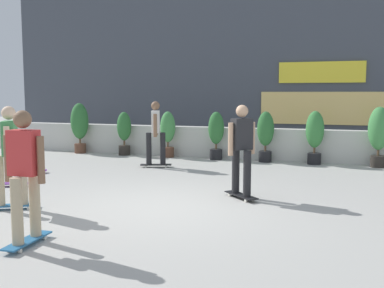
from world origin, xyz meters
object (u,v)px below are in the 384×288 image
at_px(potted_plant_4, 265,133).
at_px(skateboard_near_camera, 29,171).
at_px(skater_mid_plaza, 242,147).
at_px(skater_foreground, 156,131).
at_px(skater_by_wall_right, 10,153).
at_px(potted_plant_1, 124,131).
at_px(skater_by_wall_left, 25,172).
at_px(potted_plant_0, 80,124).
at_px(potted_plant_6, 379,132).
at_px(potted_plant_5, 315,134).
at_px(potted_plant_3, 216,132).
at_px(skateboard_aside, 10,184).
at_px(potted_plant_2, 168,131).

distance_m(potted_plant_4, skateboard_near_camera, 6.24).
relative_size(skater_mid_plaza, skater_foreground, 1.00).
height_order(skater_by_wall_right, skateboard_near_camera, skater_by_wall_right).
distance_m(potted_plant_1, skater_by_wall_left, 8.42).
xyz_separation_m(potted_plant_1, skater_mid_plaza, (4.70, -4.59, 0.19)).
relative_size(potted_plant_0, skater_by_wall_left, 0.94).
bearing_deg(potted_plant_4, potted_plant_6, 0.00).
bearing_deg(potted_plant_0, potted_plant_5, 0.00).
bearing_deg(skater_by_wall_right, potted_plant_1, 101.28).
distance_m(potted_plant_5, skater_by_wall_left, 8.49).
distance_m(potted_plant_3, potted_plant_5, 2.74).
distance_m(potted_plant_1, skater_mid_plaza, 6.58).
bearing_deg(potted_plant_4, skater_by_wall_right, -114.96).
distance_m(potted_plant_0, skater_by_wall_left, 9.05).
relative_size(skater_by_wall_right, skateboard_near_camera, 2.23).
bearing_deg(skater_foreground, potted_plant_6, 18.66).
xyz_separation_m(potted_plant_4, skateboard_aside, (-4.38, -5.06, -0.74)).
xyz_separation_m(potted_plant_5, potted_plant_6, (1.59, 0.00, 0.09)).
relative_size(skater_foreground, skater_by_wall_right, 1.00).
relative_size(potted_plant_0, skater_mid_plaza, 0.94).
height_order(potted_plant_1, potted_plant_5, potted_plant_5).
bearing_deg(potted_plant_1, skater_mid_plaza, -44.32).
xyz_separation_m(potted_plant_5, skater_foreground, (-3.83, -1.83, 0.12)).
bearing_deg(skater_foreground, potted_plant_5, 25.54).
height_order(potted_plant_1, skateboard_aside, potted_plant_1).
bearing_deg(potted_plant_6, potted_plant_5, 180.00).
distance_m(potted_plant_1, potted_plant_4, 4.35).
bearing_deg(skateboard_near_camera, skater_by_wall_right, -55.92).
bearing_deg(skater_by_wall_right, skater_by_wall_left, -44.91).
distance_m(potted_plant_1, skater_foreground, 2.60).
distance_m(potted_plant_2, potted_plant_4, 2.91).
relative_size(potted_plant_0, skateboard_near_camera, 2.09).
relative_size(potted_plant_6, skateboard_aside, 1.91).
relative_size(potted_plant_3, potted_plant_4, 0.98).
distance_m(potted_plant_3, skater_by_wall_right, 6.75).
xyz_separation_m(potted_plant_1, potted_plant_3, (2.94, -0.00, 0.03)).
bearing_deg(skateboard_near_camera, potted_plant_5, 30.35).
bearing_deg(potted_plant_4, potted_plant_1, 180.00).
height_order(potted_plant_1, potted_plant_3, potted_plant_3).
bearing_deg(skater_mid_plaza, potted_plant_4, 94.34).
bearing_deg(skateboard_near_camera, potted_plant_3, 46.01).
distance_m(potted_plant_0, skateboard_near_camera, 3.91).
distance_m(potted_plant_6, skater_mid_plaza, 5.26).
distance_m(skater_mid_plaza, skateboard_near_camera, 5.48).
height_order(potted_plant_1, skater_by_wall_right, skater_by_wall_right).
bearing_deg(skater_by_wall_left, potted_plant_1, 108.92).
relative_size(potted_plant_1, potted_plant_4, 0.95).
bearing_deg(skateboard_near_camera, potted_plant_4, 36.53).
height_order(skater_mid_plaza, skater_foreground, same).
xyz_separation_m(potted_plant_0, skater_foreground, (3.41, -1.83, 0.01)).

